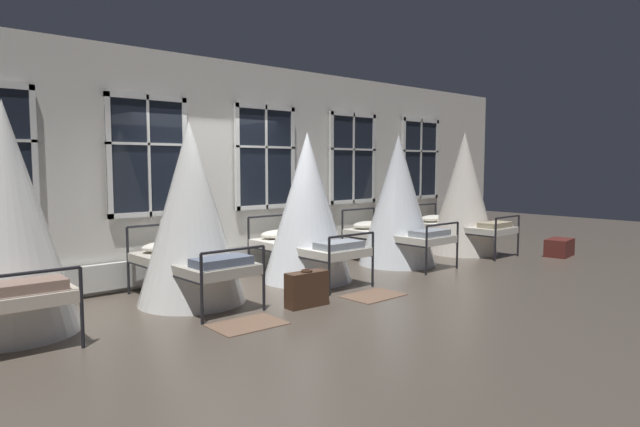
{
  "coord_description": "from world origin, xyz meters",
  "views": [
    {
      "loc": [
        -4.33,
        -6.18,
        1.77
      ],
      "look_at": [
        1.25,
        0.16,
        1.02
      ],
      "focal_mm": 30.72,
      "sensor_mm": 36.0,
      "label": 1
    }
  ],
  "objects": [
    {
      "name": "travel_trunk",
      "position": [
        6.11,
        -1.35,
        0.17
      ],
      "size": [
        0.69,
        0.5,
        0.34
      ],
      "primitive_type": "cube",
      "rotation": [
        0.0,
        0.0,
        0.16
      ],
      "color": "#5B231E",
      "rests_on": "ground"
    },
    {
      "name": "cot_second",
      "position": [
        -3.04,
        0.2,
        1.18
      ],
      "size": [
        1.37,
        2.0,
        2.44
      ],
      "rotation": [
        0.0,
        0.0,
        1.54
      ],
      "color": "black",
      "rests_on": "ground"
    },
    {
      "name": "rug_fourth",
      "position": [
        1.02,
        -1.19,
        0.01
      ],
      "size": [
        0.81,
        0.57,
        0.01
      ],
      "primitive_type": "cube",
      "rotation": [
        0.0,
        0.0,
        0.02
      ],
      "color": "brown",
      "rests_on": "ground"
    },
    {
      "name": "cot_fourth",
      "position": [
        1.01,
        0.18,
        1.09
      ],
      "size": [
        1.37,
        1.98,
        2.26
      ],
      "rotation": [
        0.0,
        0.0,
        1.57
      ],
      "color": "black",
      "rests_on": "ground"
    },
    {
      "name": "cot_third",
      "position": [
        -0.98,
        0.13,
        1.12
      ],
      "size": [
        1.37,
        1.99,
        2.32
      ],
      "rotation": [
        0.0,
        0.0,
        1.59
      ],
      "color": "black",
      "rests_on": "ground"
    },
    {
      "name": "back_wall_with_windows",
      "position": [
        0.0,
        1.37,
        1.7
      ],
      "size": [
        15.35,
        0.1,
        3.4
      ],
      "primitive_type": "cube",
      "color": "silver",
      "rests_on": "ground"
    },
    {
      "name": "suitcase_dark",
      "position": [
        -0.01,
        -1.02,
        0.22
      ],
      "size": [
        0.57,
        0.24,
        0.47
      ],
      "rotation": [
        0.0,
        0.0,
        -0.05
      ],
      "color": "#472D1E",
      "rests_on": "ground"
    },
    {
      "name": "ground",
      "position": [
        0.0,
        0.0,
        0.0
      ],
      "size": [
        28.7,
        28.7,
        0.0
      ],
      "primitive_type": "plane",
      "color": "brown"
    },
    {
      "name": "cot_sixth",
      "position": [
        5.05,
        0.13,
        1.17
      ],
      "size": [
        1.37,
        1.99,
        2.42
      ],
      "rotation": [
        0.0,
        0.0,
        1.59
      ],
      "color": "black",
      "rests_on": "ground"
    },
    {
      "name": "cot_fifth",
      "position": [
        3.1,
        0.18,
        1.11
      ],
      "size": [
        1.37,
        1.98,
        2.3
      ],
      "rotation": [
        0.0,
        0.0,
        1.58
      ],
      "color": "black",
      "rests_on": "ground"
    },
    {
      "name": "window_bank",
      "position": [
        0.0,
        1.25,
        1.07
      ],
      "size": [
        11.37,
        0.1,
        2.68
      ],
      "color": "black",
      "rests_on": "ground"
    },
    {
      "name": "rug_third",
      "position": [
        -1.02,
        -1.19,
        0.01
      ],
      "size": [
        0.82,
        0.58,
        0.01
      ],
      "primitive_type": "cube",
      "rotation": [
        0.0,
        0.0,
        -0.03
      ],
      "color": "brown",
      "rests_on": "ground"
    }
  ]
}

